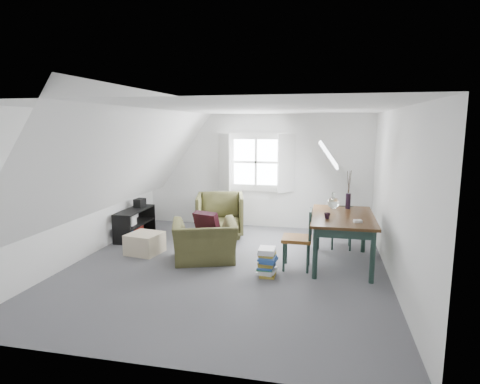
% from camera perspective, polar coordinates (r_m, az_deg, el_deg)
% --- Properties ---
extents(floor, '(5.50, 5.50, 0.00)m').
position_cam_1_polar(floor, '(6.57, -1.97, -10.63)').
color(floor, '#515256').
rests_on(floor, ground).
extents(ceiling, '(5.50, 5.50, 0.00)m').
position_cam_1_polar(ceiling, '(6.17, -2.10, 11.73)').
color(ceiling, white).
rests_on(ceiling, wall_back).
extents(wall_back, '(5.00, 0.00, 5.00)m').
position_cam_1_polar(wall_back, '(8.91, 2.33, 3.00)').
color(wall_back, silver).
rests_on(wall_back, ground).
extents(wall_front, '(5.00, 0.00, 5.00)m').
position_cam_1_polar(wall_front, '(3.71, -12.62, -6.57)').
color(wall_front, silver).
rests_on(wall_front, ground).
extents(wall_left, '(0.00, 5.50, 5.50)m').
position_cam_1_polar(wall_left, '(7.27, -21.50, 0.86)').
color(wall_left, silver).
rests_on(wall_left, ground).
extents(wall_right, '(0.00, 5.50, 5.50)m').
position_cam_1_polar(wall_right, '(6.14, 21.22, -0.62)').
color(wall_right, silver).
rests_on(wall_right, ground).
extents(slope_left, '(3.19, 5.50, 4.48)m').
position_cam_1_polar(slope_left, '(6.74, -15.00, 5.05)').
color(slope_left, white).
rests_on(slope_left, wall_left).
extents(slope_right, '(3.19, 5.50, 4.48)m').
position_cam_1_polar(slope_right, '(5.99, 12.50, 4.64)').
color(slope_right, white).
rests_on(slope_right, wall_right).
extents(dormer_window, '(1.71, 0.35, 1.30)m').
position_cam_1_polar(dormer_window, '(8.82, 2.25, 4.24)').
color(dormer_window, white).
rests_on(dormer_window, wall_back).
extents(skylight, '(0.35, 0.75, 0.47)m').
position_cam_1_polar(skylight, '(7.29, 12.47, 5.24)').
color(skylight, white).
rests_on(skylight, slope_right).
extents(armchair_near, '(1.28, 1.20, 0.68)m').
position_cam_1_polar(armchair_near, '(6.89, -5.01, -9.67)').
color(armchair_near, '#484724').
rests_on(armchair_near, floor).
extents(armchair_far, '(1.14, 1.16, 0.88)m').
position_cam_1_polar(armchair_far, '(8.37, -2.83, -6.17)').
color(armchair_far, '#484724').
rests_on(armchair_far, floor).
extents(throw_pillow, '(0.49, 0.37, 0.45)m').
position_cam_1_polar(throw_pillow, '(6.86, -4.71, -4.58)').
color(throw_pillow, '#320D18').
rests_on(throw_pillow, armchair_near).
extents(ottoman, '(0.63, 0.63, 0.36)m').
position_cam_1_polar(ottoman, '(7.38, -13.38, -7.11)').
color(ottoman, '#C0AF90').
rests_on(ottoman, floor).
extents(dining_table, '(0.99, 1.64, 0.82)m').
position_cam_1_polar(dining_table, '(6.71, 14.39, -4.13)').
color(dining_table, '#351F0D').
rests_on(dining_table, floor).
extents(demijohn, '(0.20, 0.20, 0.28)m').
position_cam_1_polar(demijohn, '(7.10, 13.13, -1.48)').
color(demijohn, silver).
rests_on(demijohn, dining_table).
extents(vase_twigs, '(0.09, 0.09, 0.67)m').
position_cam_1_polar(vase_twigs, '(7.20, 15.12, -1.15)').
color(vase_twigs, black).
rests_on(vase_twigs, dining_table).
extents(cup, '(0.12, 0.12, 0.09)m').
position_cam_1_polar(cup, '(6.38, 12.27, -3.74)').
color(cup, black).
rests_on(cup, dining_table).
extents(paper_box, '(0.13, 0.11, 0.04)m').
position_cam_1_polar(paper_box, '(6.25, 16.41, -4.01)').
color(paper_box, white).
rests_on(paper_box, dining_table).
extents(dining_chair_far, '(0.39, 0.39, 0.83)m').
position_cam_1_polar(dining_chair_far, '(7.62, 14.25, -4.64)').
color(dining_chair_far, brown).
rests_on(dining_chair_far, floor).
extents(dining_chair_near, '(0.45, 0.45, 0.97)m').
position_cam_1_polar(dining_chair_near, '(6.43, 8.44, -6.46)').
color(dining_chair_near, brown).
rests_on(dining_chair_near, floor).
extents(media_shelf, '(0.38, 1.13, 0.58)m').
position_cam_1_polar(media_shelf, '(8.39, -14.82, -4.58)').
color(media_shelf, black).
rests_on(media_shelf, floor).
extents(electronics_box, '(0.19, 0.25, 0.19)m').
position_cam_1_polar(electronics_box, '(8.56, -14.06, -1.54)').
color(electronics_box, black).
rests_on(electronics_box, media_shelf).
extents(magazine_stack, '(0.32, 0.38, 0.42)m').
position_cam_1_polar(magazine_stack, '(6.17, 3.88, -9.91)').
color(magazine_stack, '#B29933').
rests_on(magazine_stack, floor).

